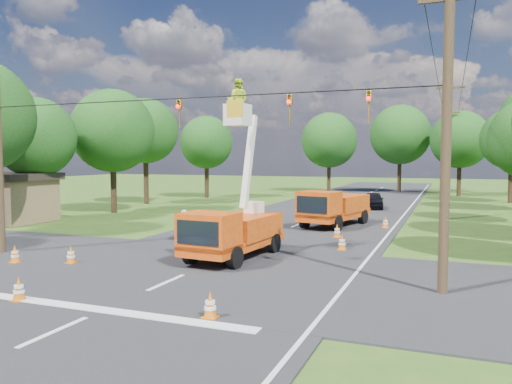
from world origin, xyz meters
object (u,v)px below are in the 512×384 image
at_px(second_truck, 333,207).
at_px(tree_far_a, 329,140).
at_px(traffic_cone_3, 337,231).
at_px(pole_right_mid, 449,143).
at_px(distant_car, 373,200).
at_px(traffic_cone_0, 19,289).
at_px(traffic_cone_7, 385,222).
at_px(traffic_cone_5, 15,254).
at_px(traffic_cone_8, 342,242).
at_px(tree_left_c, 35,138).
at_px(bucket_truck, 233,220).
at_px(pole_right_far, 450,148).
at_px(traffic_cone_1, 210,305).
at_px(tree_far_b, 400,135).
at_px(tree_far_c, 460,140).
at_px(traffic_cone_2, 258,241).
at_px(tree_left_f, 206,142).
at_px(traffic_cone_4, 71,255).
at_px(ground_worker, 184,235).
at_px(tree_left_e, 145,131).
at_px(tree_right_e, 512,139).
at_px(pole_right_near, 447,126).
at_px(tree_left_d, 113,131).
at_px(shed, 7,197).

distance_m(second_truck, tree_far_a, 30.82).
xyz_separation_m(traffic_cone_3, pole_right_mid, (5.26, 10.61, 4.75)).
xyz_separation_m(distant_car, tree_far_a, (-7.84, 17.91, 5.51)).
bearing_deg(traffic_cone_0, traffic_cone_7, 67.09).
relative_size(traffic_cone_5, traffic_cone_8, 1.00).
distance_m(traffic_cone_0, tree_far_a, 48.69).
relative_size(distant_car, tree_left_c, 0.49).
relative_size(bucket_truck, pole_right_far, 0.74).
distance_m(second_truck, traffic_cone_8, 7.76).
relative_size(traffic_cone_1, traffic_cone_8, 1.00).
relative_size(tree_far_b, tree_far_c, 1.12).
distance_m(traffic_cone_2, traffic_cone_5, 10.11).
bearing_deg(tree_left_f, traffic_cone_4, -72.49).
bearing_deg(traffic_cone_4, tree_far_c, 71.10).
xyz_separation_m(ground_worker, traffic_cone_3, (4.98, 7.11, -0.55)).
bearing_deg(ground_worker, traffic_cone_8, 0.81).
relative_size(traffic_cone_1, tree_left_e, 0.08).
bearing_deg(pole_right_far, traffic_cone_3, -99.75).
distance_m(traffic_cone_1, tree_far_c, 47.49).
bearing_deg(second_truck, traffic_cone_3, -61.48).
bearing_deg(traffic_cone_2, pole_right_far, 77.17).
bearing_deg(tree_far_b, traffic_cone_1, -90.05).
xyz_separation_m(traffic_cone_1, pole_right_mid, (5.54, 24.69, 4.75)).
height_order(second_truck, pole_right_far, pole_right_far).
relative_size(tree_left_f, tree_right_e, 0.97).
height_order(tree_left_e, tree_right_e, tree_left_e).
bearing_deg(tree_right_e, traffic_cone_2, -113.88).
bearing_deg(pole_right_far, bucket_truck, -102.17).
distance_m(traffic_cone_2, pole_right_near, 10.55).
relative_size(second_truck, tree_left_d, 0.68).
xyz_separation_m(traffic_cone_2, pole_right_near, (7.96, -5.05, 4.75)).
xyz_separation_m(traffic_cone_7, tree_far_a, (-10.16, 29.21, 5.83)).
relative_size(pole_right_far, tree_left_d, 1.08).
bearing_deg(traffic_cone_7, pole_right_far, 82.73).
xyz_separation_m(traffic_cone_3, tree_right_e, (10.56, 25.61, 5.45)).
relative_size(traffic_cone_5, tree_far_c, 0.08).
xyz_separation_m(tree_left_c, tree_right_e, (30.30, 26.00, 0.37)).
relative_size(distant_car, traffic_cone_3, 5.58).
xyz_separation_m(tree_right_e, tree_far_c, (-4.30, 7.00, 0.25)).
distance_m(bucket_truck, tree_left_f, 31.69).
distance_m(traffic_cone_0, pole_right_mid, 28.15).
relative_size(traffic_cone_4, tree_left_d, 0.08).
bearing_deg(traffic_cone_0, second_truck, 74.96).
relative_size(bucket_truck, shed, 1.34).
height_order(traffic_cone_8, tree_left_c, tree_left_c).
distance_m(traffic_cone_8, tree_left_c, 21.52).
bearing_deg(traffic_cone_0, shed, 138.63).
bearing_deg(traffic_cone_4, tree_far_a, 89.85).
distance_m(pole_right_near, tree_left_f, 37.99).
relative_size(tree_left_c, tree_left_e, 0.86).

